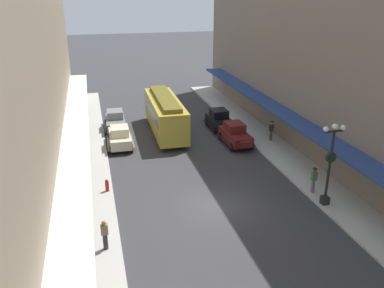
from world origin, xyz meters
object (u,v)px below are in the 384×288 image
at_px(lamp_post_with_clock, 330,161).
at_px(pedestrian_2, 105,235).
at_px(pedestrian_0, 271,131).
at_px(fire_hydrant, 107,185).
at_px(pedestrian_1, 314,180).
at_px(streetcar, 165,113).
at_px(parked_car_0, 220,119).
at_px(parked_car_2, 235,134).
at_px(parked_car_1, 120,136).
at_px(parked_car_3, 115,120).

bearing_deg(lamp_post_with_clock, pedestrian_2, -174.55).
bearing_deg(pedestrian_0, fire_hydrant, -157.54).
xyz_separation_m(lamp_post_with_clock, pedestrian_1, (0.07, 1.54, -1.97)).
bearing_deg(pedestrian_0, streetcar, 151.84).
bearing_deg(parked_car_0, parked_car_2, -89.08).
bearing_deg(pedestrian_1, parked_car_1, 134.85).
xyz_separation_m(parked_car_3, streetcar, (4.35, -1.95, 0.96)).
bearing_deg(parked_car_1, parked_car_2, -10.80).
bearing_deg(parked_car_3, lamp_post_with_clock, -56.90).
bearing_deg(fire_hydrant, streetcar, 60.63).
bearing_deg(parked_car_1, fire_hydrant, -100.85).
bearing_deg(parked_car_1, pedestrian_2, -97.80).
height_order(parked_car_2, pedestrian_0, parked_car_2).
relative_size(lamp_post_with_clock, pedestrian_2, 3.15).
relative_size(parked_car_0, parked_car_3, 0.99).
bearing_deg(parked_car_3, pedestrian_0, -26.83).
relative_size(parked_car_1, pedestrian_1, 2.56).
distance_m(pedestrian_0, pedestrian_1, 9.41).
xyz_separation_m(lamp_post_with_clock, fire_hydrant, (-12.75, 4.98, -2.42)).
xyz_separation_m(parked_car_3, pedestrian_2, (-1.90, -18.55, 0.05)).
bearing_deg(parked_car_1, parked_car_3, 90.50).
relative_size(lamp_post_with_clock, pedestrian_1, 3.09).
bearing_deg(lamp_post_with_clock, parked_car_3, 123.10).
bearing_deg(pedestrian_0, pedestrian_1, -98.47).
relative_size(pedestrian_0, pedestrian_2, 1.02).
relative_size(streetcar, pedestrian_2, 5.89).
distance_m(parked_car_1, pedestrian_2, 14.29).
distance_m(parked_car_2, fire_hydrant, 12.61).
relative_size(parked_car_1, pedestrian_2, 2.61).
bearing_deg(pedestrian_0, parked_car_2, 175.71).
relative_size(parked_car_2, pedestrian_2, 2.62).
bearing_deg(lamp_post_with_clock, fire_hydrant, 158.67).
distance_m(parked_car_2, pedestrian_0, 3.19).
distance_m(pedestrian_0, pedestrian_2, 18.99).
height_order(parked_car_1, pedestrian_1, parked_car_1).
bearing_deg(fire_hydrant, parked_car_1, 79.15).
bearing_deg(fire_hydrant, parked_car_3, 83.14).
height_order(parked_car_2, fire_hydrant, parked_car_2).
bearing_deg(streetcar, parked_car_0, -1.95).
bearing_deg(pedestrian_2, parked_car_0, 55.28).
height_order(streetcar, pedestrian_1, streetcar).
bearing_deg(parked_car_0, parked_car_1, -166.54).
bearing_deg(pedestrian_2, pedestrian_1, 11.93).
xyz_separation_m(parked_car_2, pedestrian_1, (1.80, -9.55, 0.07)).
height_order(parked_car_2, parked_car_3, same).
height_order(parked_car_1, fire_hydrant, parked_car_1).
relative_size(fire_hydrant, pedestrian_2, 0.50).
bearing_deg(parked_car_0, parked_car_3, 167.36).
height_order(parked_car_2, pedestrian_1, parked_car_2).
relative_size(streetcar, pedestrian_0, 5.78).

